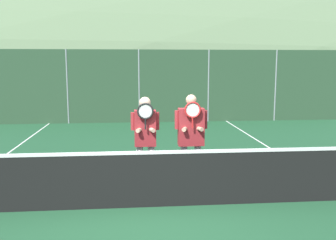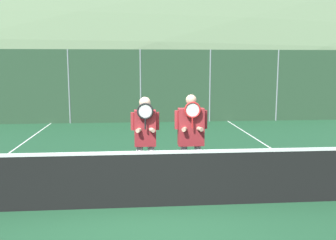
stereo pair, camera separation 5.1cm
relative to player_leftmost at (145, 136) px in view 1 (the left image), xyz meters
name	(u,v)px [view 1 (the left image)]	position (x,y,z in m)	size (l,w,h in m)	color
ground_plane	(149,207)	(0.03, -0.90, -1.05)	(120.00, 120.00, 0.00)	#1E4C2D
hill_distant	(135,79)	(0.03, 50.59, -1.05)	(137.55, 76.42, 26.75)	#5B7551
clubhouse_building	(113,73)	(-1.48, 17.10, 0.75)	(15.56, 5.50, 3.55)	#9EA3A8
fence_back	(139,86)	(0.03, 8.25, 0.42)	(17.10, 0.06, 2.94)	gray
tennis_net	(149,178)	(0.03, -0.90, -0.55)	(9.72, 0.09, 1.07)	gray
court_line_right_sideline	(285,157)	(3.64, 2.10, -1.04)	(0.05, 16.00, 0.01)	white
player_leftmost	(145,136)	(0.00, 0.00, 0.00)	(0.54, 0.34, 1.78)	white
player_center_left	(191,135)	(0.85, -0.14, 0.03)	(0.61, 0.34, 1.82)	white
car_far_left	(43,95)	(-4.38, 10.90, -0.10)	(4.12, 1.99, 1.87)	#285638
car_left_of_center	(153,95)	(0.74, 11.22, -0.18)	(4.46, 1.98, 1.69)	slate
car_center	(259,94)	(6.09, 11.37, -0.19)	(4.58, 1.90, 1.66)	silver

